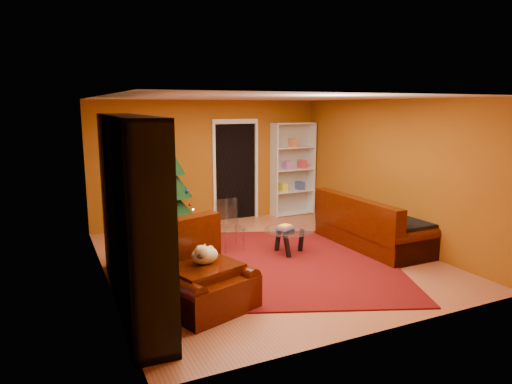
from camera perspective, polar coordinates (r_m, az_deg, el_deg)
name	(u,v)px	position (r m, az deg, el deg)	size (l,w,h in m)	color
floor	(266,260)	(7.60, 1.30, -8.50)	(5.00, 5.50, 0.05)	#A25636
ceiling	(267,96)	(7.18, 1.39, 11.91)	(5.00, 5.50, 0.05)	silver
wall_back	(209,162)	(9.81, -5.92, 3.76)	(5.00, 0.05, 2.60)	#965010
wall_left	(101,193)	(6.56, -18.81, -0.17)	(0.05, 5.50, 2.60)	#965010
wall_right	(390,171)	(8.68, 16.44, 2.49)	(0.05, 5.50, 2.60)	#965010
doorway	(236,172)	(10.01, -2.56, 2.51)	(1.06, 0.60, 2.16)	black
rug	(297,262)	(7.43, 5.12, -8.71)	(3.08, 3.59, 0.02)	#640D0D
media_unit	(131,212)	(5.82, -15.37, -2.48)	(0.47, 3.09, 2.37)	black
christmas_tree	(172,190)	(9.00, -10.43, 0.30)	(1.02, 1.02, 1.81)	black
gift_box_teal	(142,232)	(8.85, -14.07, -4.81)	(0.31, 0.31, 0.31)	#165E6D
gift_box_green	(199,229)	(8.88, -7.13, -4.63)	(0.28, 0.28, 0.28)	#285A32
gift_box_red	(173,222)	(9.61, -10.27, -3.73)	(0.22, 0.22, 0.22)	maroon
white_bookshelf	(293,169)	(10.46, 4.63, 2.84)	(1.00, 0.36, 2.16)	white
armchair	(204,274)	(5.75, -6.48, -10.11)	(1.12, 1.12, 0.87)	#310B01
dog	(205,255)	(5.75, -6.42, -7.87)	(0.40, 0.30, 0.28)	beige
sofa	(373,221)	(8.37, 14.43, -3.50)	(2.19, 0.99, 0.94)	#310B01
coffee_table	(289,241)	(7.78, 4.11, -6.16)	(0.84, 0.84, 0.52)	gray
acrylic_chair	(231,228)	(7.90, -3.18, -4.54)	(0.41, 0.45, 0.80)	#66605B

